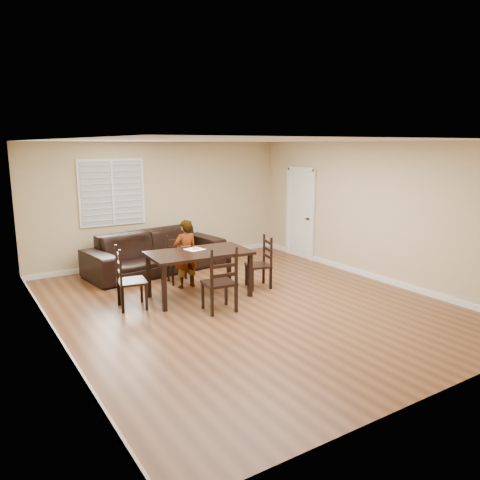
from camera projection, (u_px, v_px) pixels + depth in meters
name	position (u px, v px, depth m)	size (l,w,h in m)	color
ground	(246.00, 304.00, 7.85)	(7.00, 7.00, 0.00)	brown
room	(242.00, 196.00, 7.66)	(6.04, 7.04, 2.72)	tan
dining_table	(199.00, 256.00, 8.12)	(1.80, 1.10, 0.82)	black
chair_near	(178.00, 261.00, 9.12)	(0.46, 0.44, 0.91)	black
chair_far	(222.00, 284.00, 7.37)	(0.53, 0.50, 1.07)	black
chair_left	(124.00, 281.00, 7.56)	(0.51, 0.53, 1.04)	black
chair_right	(264.00, 264.00, 8.76)	(0.51, 0.53, 0.97)	black
child	(186.00, 254.00, 8.68)	(0.47, 0.31, 1.29)	gray
napkin	(195.00, 249.00, 8.27)	(0.29, 0.29, 0.00)	white
donut	(196.00, 248.00, 8.27)	(0.11, 0.11, 0.04)	#D88D4D
sofa	(156.00, 252.00, 9.81)	(2.91, 1.14, 0.85)	black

